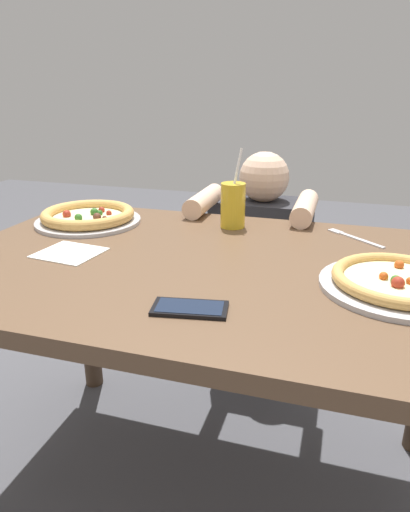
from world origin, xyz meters
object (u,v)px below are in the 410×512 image
Objects in this scene: pizza_far at (88,217)px; cell_phone at (190,308)px; drink_cup_colored at (233,205)px; fork at (353,237)px; pizza_near at (398,282)px; diner_seated at (260,277)px.

pizza_far reaches higher than cell_phone.
fork is at bearing -0.93° from drink_cup_colored.
pizza_near is 2.10× the size of cell_phone.
cell_phone is (0.06, -0.58, -0.07)m from drink_cup_colored.
diner_seated is (-0.43, 0.75, -0.35)m from pizza_near.
pizza_far is 0.78m from diner_seated.
pizza_far is 1.37× the size of drink_cup_colored.
pizza_far is 0.71m from cell_phone.
diner_seated is (0.49, 0.49, -0.35)m from pizza_far.
diner_seated is at bearing 130.04° from fork.
drink_cup_colored reaches higher than pizza_near.
pizza_far is 2.10× the size of cell_phone.
pizza_far reaches higher than fork.
diner_seated reaches higher than pizza_far.
diner_seated reaches higher than cell_phone.
drink_cup_colored is (0.46, 0.10, 0.05)m from pizza_far.
diner_seated is at bearing 91.55° from cell_phone.
drink_cup_colored is at bearing 95.53° from cell_phone.
diner_seated is at bearing 119.81° from pizza_near.
drink_cup_colored is at bearing 179.07° from fork.
fork is (0.82, 0.09, -0.02)m from pizza_far.
drink_cup_colored is (-0.46, 0.36, 0.05)m from pizza_near.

